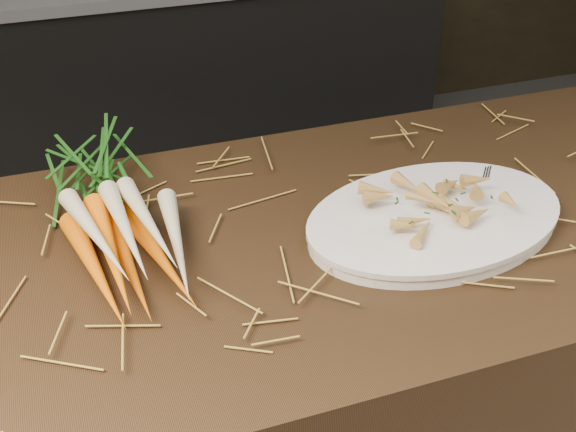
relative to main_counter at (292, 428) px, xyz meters
The scene contains 7 objects.
main_counter is the anchor object (origin of this frame).
back_counter 1.90m from the main_counter, 80.93° to the left, with size 1.82×0.62×0.84m.
straw_bedding 0.46m from the main_counter, 90.00° to the left, with size 1.40×0.60×0.02m, color olive, non-canonical shape.
root_veg_bunch 0.58m from the main_counter, 152.54° to the left, with size 0.22×0.53×0.10m.
serving_platter 0.52m from the main_counter, 12.45° to the right, with size 0.44×0.29×0.02m, color white, non-canonical shape.
roasted_veg_heap 0.55m from the main_counter, 12.45° to the right, with size 0.21×0.15×0.05m, color #BF813A, non-canonical shape.
serving_fork 0.61m from the main_counter, ahead, with size 0.01×0.16×0.00m, color silver.
Camera 1 is at (-0.32, -0.58, 1.55)m, focal length 45.00 mm.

